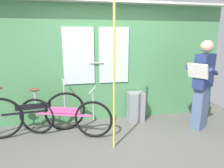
% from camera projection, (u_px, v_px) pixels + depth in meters
% --- Properties ---
extents(ground_plane, '(5.99, 4.10, 0.04)m').
position_uv_depth(ground_plane, '(120.00, 151.00, 3.04)').
color(ground_plane, '#56544F').
extents(train_door_wall, '(4.99, 0.28, 2.38)m').
position_uv_depth(train_door_wall, '(106.00, 61.00, 3.94)').
color(train_door_wall, '#4C8C56').
rests_on(train_door_wall, ground_plane).
extents(bicycle_near_door, '(1.63, 0.68, 0.88)m').
position_uv_depth(bicycle_near_door, '(64.00, 116.00, 3.40)').
color(bicycle_near_door, black).
rests_on(bicycle_near_door, ground_plane).
extents(bicycle_leaning_behind, '(1.81, 0.44, 0.95)m').
position_uv_depth(bicycle_leaning_behind, '(34.00, 114.00, 3.43)').
color(bicycle_leaning_behind, black).
rests_on(bicycle_leaning_behind, ground_plane).
extents(passenger_reading_newspaper, '(0.62, 0.57, 1.67)m').
position_uv_depth(passenger_reading_newspaper, '(203.00, 84.00, 3.56)').
color(passenger_reading_newspaper, slate).
rests_on(passenger_reading_newspaper, ground_plane).
extents(trash_bin_by_wall, '(0.33, 0.28, 0.61)m').
position_uv_depth(trash_bin_by_wall, '(136.00, 106.00, 4.06)').
color(trash_bin_by_wall, gray).
rests_on(trash_bin_by_wall, ground_plane).
extents(handrail_pole, '(0.04, 0.04, 2.34)m').
position_uv_depth(handrail_pole, '(114.00, 75.00, 2.83)').
color(handrail_pole, '#C6C14C').
rests_on(handrail_pole, ground_plane).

